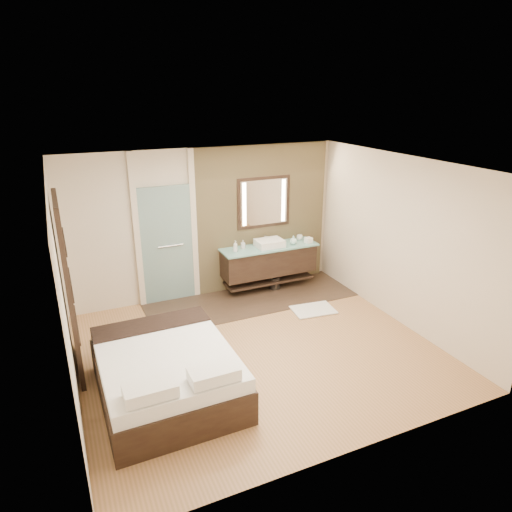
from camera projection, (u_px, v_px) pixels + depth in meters
name	position (u px, v px, depth m)	size (l,w,h in m)	color
floor	(258.00, 349.00, 6.75)	(5.00, 5.00, 0.00)	#9C6F41
tile_strip	(251.00, 299.00, 8.35)	(3.80, 1.30, 0.01)	#34271C
stone_wall	(263.00, 217.00, 8.60)	(2.60, 0.08, 2.70)	tan
vanity	(269.00, 260.00, 8.62)	(1.85, 0.55, 0.88)	black
mirror_unit	(264.00, 202.00, 8.45)	(1.06, 0.04, 0.96)	black
frosted_door	(167.00, 240.00, 7.96)	(1.10, 0.12, 2.70)	silver
shoji_partition	(69.00, 287.00, 5.92)	(0.06, 1.20, 2.40)	black
bed	(167.00, 373.00, 5.66)	(1.62, 2.01, 0.77)	black
bath_mat	(313.00, 310.00, 7.93)	(0.72, 0.50, 0.02)	white
waste_bin	(275.00, 283.00, 8.75)	(0.20, 0.20, 0.25)	black
tissue_box	(309.00, 240.00, 8.69)	(0.12, 0.12, 0.10)	white
soap_bottle_a	(235.00, 246.00, 8.19)	(0.08, 0.08, 0.21)	silver
soap_bottle_b	(243.00, 244.00, 8.38)	(0.07, 0.07, 0.16)	#B2B2B2
soap_bottle_c	(293.00, 240.00, 8.60)	(0.13, 0.13, 0.17)	silver
cup	(300.00, 237.00, 8.86)	(0.12, 0.12, 0.09)	white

